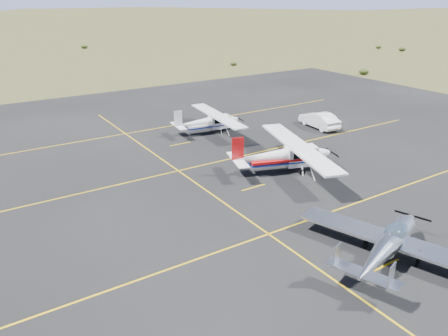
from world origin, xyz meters
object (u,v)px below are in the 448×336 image
object	(u,v)px
aircraft_cessna	(284,155)
sedan	(319,120)
aircraft_plain	(208,121)
aircraft_low_wing	(390,243)

from	to	relation	value
aircraft_cessna	sedan	world-z (taller)	aircraft_cessna
sedan	aircraft_plain	bearing A→B (deg)	-18.44
aircraft_cessna	aircraft_low_wing	bearing A→B (deg)	-87.50
sedan	aircraft_cessna	bearing A→B (deg)	39.04
aircraft_cessna	aircraft_plain	xyz separation A→B (m)	(0.22, 11.35, -0.21)
aircraft_cessna	aircraft_plain	bearing A→B (deg)	106.48
aircraft_low_wing	aircraft_cessna	world-z (taller)	aircraft_cessna
aircraft_low_wing	sedan	xyz separation A→B (m)	(13.56, 18.86, -0.26)
aircraft_low_wing	sedan	size ratio (longest dim) A/B	2.11
aircraft_plain	sedan	bearing A→B (deg)	-17.26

